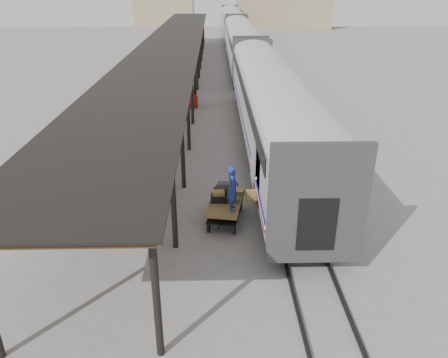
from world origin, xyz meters
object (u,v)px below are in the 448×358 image
porter (233,188)px  baggage_cart (225,206)px  luggage_tug (189,99)px  pedestrian (152,121)px

porter → baggage_cart: bearing=20.4°
luggage_tug → pedestrian: 6.95m
baggage_cart → pedestrian: bearing=122.0°
baggage_cart → luggage_tug: bearing=108.1°
porter → pedestrian: (-4.50, 11.48, -0.89)m
baggage_cart → porter: bearing=-58.4°
porter → pedestrian: porter is taller
baggage_cart → pedestrian: 11.64m
luggage_tug → pedestrian: size_ratio=0.95×
baggage_cart → porter: (0.25, -0.65, 1.12)m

